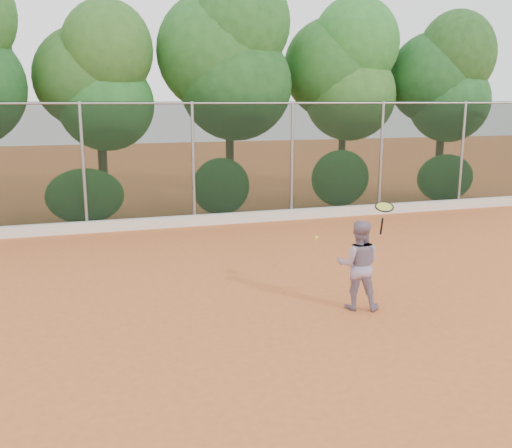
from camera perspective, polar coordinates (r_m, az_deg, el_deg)
name	(u,v)px	position (r m, az deg, el deg)	size (l,w,h in m)	color
ground	(273,305)	(10.15, 1.70, -8.07)	(80.00, 80.00, 0.00)	#CC6630
concrete_curb	(196,220)	(16.47, -6.04, 0.36)	(24.00, 0.20, 0.30)	silver
tennis_player	(358,265)	(9.90, 10.20, -4.04)	(0.76, 0.59, 1.56)	gray
chainlink_fence	(193,160)	(16.38, -6.30, 6.34)	(24.09, 0.09, 3.50)	black
foliage_backdrop	(161,71)	(18.18, -9.49, 14.86)	(23.70, 3.63, 7.55)	#46321B
tennis_racket	(384,209)	(9.87, 12.69, 1.47)	(0.41, 0.40, 0.58)	black
tennis_ball_in_flight	(316,238)	(9.24, 6.04, -1.38)	(0.06, 0.06, 0.06)	#BDDB31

